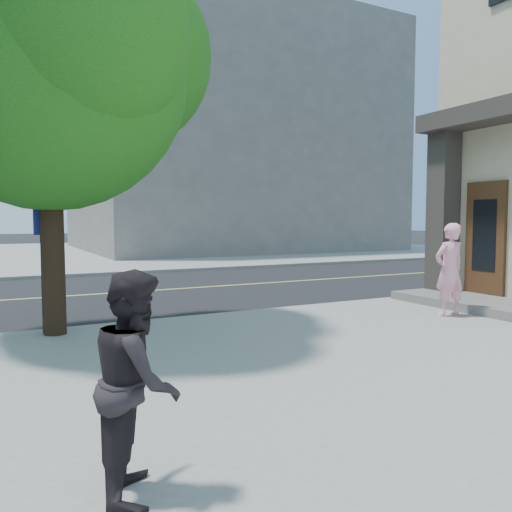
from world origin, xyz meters
TOP-DOWN VIEW (x-y plane):
  - sidewalk_ne at (13.50, 21.50)m, footprint 29.00×25.00m
  - filler_ne at (14.00, 22.00)m, footprint 18.00×16.00m
  - man_on_phone at (7.92, -2.32)m, footprint 0.69×0.48m
  - pedestrian at (0.98, -5.85)m, footprint 0.77×0.88m
  - street_tree at (1.12, -0.49)m, footprint 5.46×4.96m

SIDE VIEW (x-z plane):
  - sidewalk_ne at x=13.50m, z-range 0.00..0.12m
  - pedestrian at x=0.98m, z-range 0.12..1.64m
  - man_on_phone at x=7.92m, z-range 0.12..1.91m
  - street_tree at x=1.12m, z-range 1.17..8.42m
  - filler_ne at x=14.00m, z-range 0.12..14.12m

